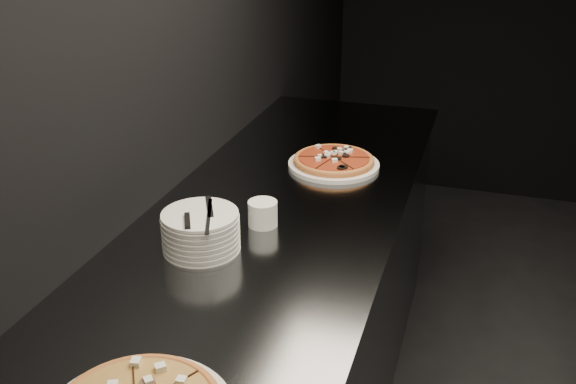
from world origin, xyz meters
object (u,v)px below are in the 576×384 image
(counter, at_px, (274,340))
(cutlery, at_px, (200,215))
(plate_stack, at_px, (201,231))
(pizza_tomato, at_px, (334,161))
(ramekin, at_px, (263,213))

(counter, bearing_deg, cutlery, -111.85)
(counter, distance_m, plate_stack, 0.58)
(pizza_tomato, height_order, ramekin, ramekin)
(plate_stack, bearing_deg, pizza_tomato, 73.64)
(cutlery, distance_m, ramekin, 0.23)
(plate_stack, bearing_deg, counter, 65.35)
(plate_stack, bearing_deg, ramekin, 58.79)
(ramekin, bearing_deg, pizza_tomato, 79.85)
(plate_stack, xyz_separation_m, ramekin, (0.11, 0.18, -0.01))
(pizza_tomato, distance_m, plate_stack, 0.70)
(counter, relative_size, cutlery, 11.34)
(counter, distance_m, pizza_tomato, 0.65)
(pizza_tomato, bearing_deg, ramekin, -100.15)
(pizza_tomato, bearing_deg, counter, -101.11)
(pizza_tomato, relative_size, ramekin, 4.11)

